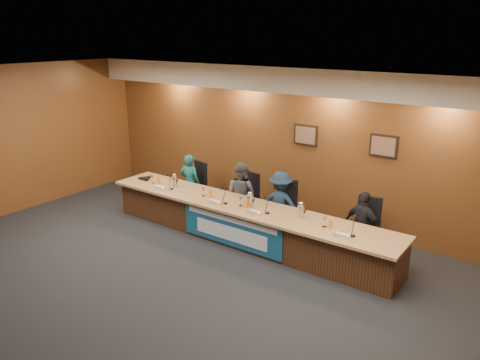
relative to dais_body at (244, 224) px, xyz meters
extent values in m
plane|color=black|center=(0.00, -2.40, -0.35)|extent=(10.00, 10.00, 0.00)
cube|color=silver|center=(0.00, -2.40, 2.85)|extent=(10.00, 8.00, 0.04)
cube|color=brown|center=(0.00, 1.60, 1.25)|extent=(10.00, 0.04, 3.20)
cube|color=beige|center=(0.00, 1.35, 2.60)|extent=(10.00, 0.50, 0.50)
cube|color=#412412|center=(0.00, 0.00, 0.00)|extent=(6.00, 0.80, 0.70)
cube|color=#A67748|center=(0.00, -0.05, 0.38)|extent=(6.10, 0.95, 0.05)
cube|color=navy|center=(0.00, -0.41, 0.03)|extent=(2.20, 0.02, 0.65)
cube|color=silver|center=(0.00, -0.43, 0.23)|extent=(2.00, 0.01, 0.10)
cube|color=silver|center=(0.00, -0.43, -0.05)|extent=(1.60, 0.01, 0.28)
cube|color=black|center=(0.40, 1.57, 1.50)|extent=(0.52, 0.04, 0.42)
cube|color=black|center=(2.00, 1.57, 1.50)|extent=(0.52, 0.04, 0.42)
imported|color=#145451|center=(-1.92, 0.61, 0.30)|extent=(0.53, 0.40, 1.30)
imported|color=#525156|center=(-0.51, 0.61, 0.32)|extent=(0.68, 0.55, 1.35)
imported|color=#13263B|center=(0.42, 0.61, 0.31)|extent=(0.92, 0.64, 1.31)
imported|color=black|center=(2.09, 0.61, 0.27)|extent=(0.78, 0.47, 1.25)
cube|color=black|center=(-1.92, 0.71, 0.13)|extent=(0.58, 0.58, 0.08)
cube|color=black|center=(-0.51, 0.71, 0.13)|extent=(0.55, 0.55, 0.08)
cube|color=black|center=(0.42, 0.71, 0.13)|extent=(0.56, 0.56, 0.08)
cube|color=black|center=(2.09, 0.71, 0.13)|extent=(0.51, 0.51, 0.08)
cube|color=white|center=(-1.95, -0.33, 0.45)|extent=(0.24, 0.08, 0.10)
cylinder|color=black|center=(-1.71, -0.17, 0.41)|extent=(0.07, 0.07, 0.02)
cylinder|color=orange|center=(-2.17, -0.09, 0.47)|extent=(0.06, 0.06, 0.15)
cylinder|color=silver|center=(-2.33, -0.11, 0.49)|extent=(0.08, 0.08, 0.18)
cube|color=white|center=(-0.50, -0.33, 0.45)|extent=(0.24, 0.08, 0.10)
cylinder|color=black|center=(-0.30, -0.19, 0.41)|extent=(0.07, 0.07, 0.02)
cylinder|color=orange|center=(-0.77, -0.07, 0.47)|extent=(0.06, 0.06, 0.15)
cylinder|color=silver|center=(-0.91, -0.10, 0.49)|extent=(0.08, 0.08, 0.18)
cube|color=white|center=(0.41, -0.32, 0.45)|extent=(0.24, 0.08, 0.10)
cylinder|color=black|center=(0.62, -0.14, 0.41)|extent=(0.07, 0.07, 0.02)
cylinder|color=orange|center=(0.13, -0.13, 0.47)|extent=(0.06, 0.06, 0.15)
cylinder|color=silver|center=(0.00, -0.10, 0.49)|extent=(0.08, 0.08, 0.18)
cube|color=white|center=(2.09, -0.32, 0.45)|extent=(0.24, 0.08, 0.10)
cylinder|color=black|center=(2.24, -0.16, 0.41)|extent=(0.07, 0.07, 0.02)
cylinder|color=orange|center=(1.80, -0.07, 0.47)|extent=(0.06, 0.06, 0.15)
cylinder|color=silver|center=(1.70, -0.09, 0.49)|extent=(0.08, 0.08, 0.18)
cylinder|color=silver|center=(-1.75, -0.03, 0.52)|extent=(0.11, 0.11, 0.24)
cylinder|color=silver|center=(0.16, -0.04, 0.51)|extent=(0.13, 0.13, 0.23)
cylinder|color=silver|center=(1.19, 0.03, 0.52)|extent=(0.13, 0.13, 0.24)
cylinder|color=black|center=(-2.64, -0.03, 0.43)|extent=(0.32, 0.32, 0.05)
camera|label=1|loc=(4.78, -6.68, 3.49)|focal=35.00mm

